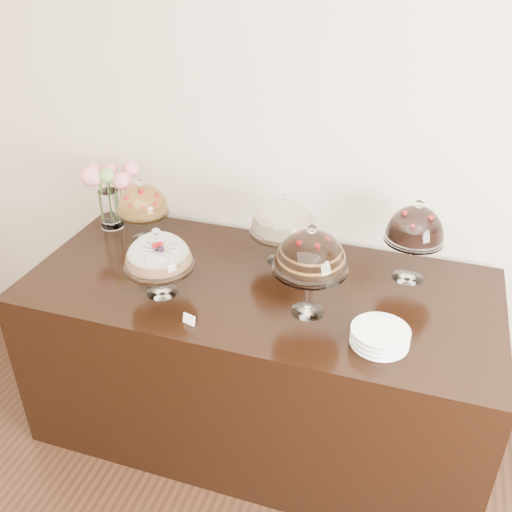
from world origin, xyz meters
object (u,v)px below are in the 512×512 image
(cake_stand_choco_layer, at_px, (311,254))
(cake_stand_fruit_tart, at_px, (142,202))
(cake_stand_cheesecake, at_px, (283,220))
(display_counter, at_px, (259,357))
(cake_stand_dark_choco, at_px, (415,228))
(cake_stand_sugar_sponge, at_px, (158,254))
(plate_stack, at_px, (380,337))
(flower_vase, at_px, (109,186))

(cake_stand_choco_layer, distance_m, cake_stand_fruit_tart, 1.06)
(cake_stand_choco_layer, distance_m, cake_stand_cheesecake, 0.45)
(display_counter, bearing_deg, cake_stand_cheesecake, 80.25)
(cake_stand_dark_choco, bearing_deg, cake_stand_cheesecake, -176.88)
(display_counter, xyz_separation_m, cake_stand_sugar_sponge, (-0.40, -0.20, 0.65))
(cake_stand_choco_layer, distance_m, plate_stack, 0.43)
(cake_stand_fruit_tart, distance_m, plate_stack, 1.42)
(display_counter, xyz_separation_m, cake_stand_cheesecake, (0.04, 0.24, 0.68))
(cake_stand_choco_layer, relative_size, cake_stand_dark_choco, 1.05)
(display_counter, bearing_deg, flower_vase, 162.15)
(display_counter, relative_size, cake_stand_cheesecake, 6.06)
(plate_stack, bearing_deg, cake_stand_sugar_sponge, 176.17)
(plate_stack, bearing_deg, cake_stand_dark_choco, 83.42)
(cake_stand_dark_choco, bearing_deg, flower_vase, 178.91)
(cake_stand_choco_layer, height_order, flower_vase, cake_stand_choco_layer)
(cake_stand_dark_choco, height_order, plate_stack, cake_stand_dark_choco)
(cake_stand_choco_layer, bearing_deg, cake_stand_dark_choco, 46.92)
(cake_stand_cheesecake, bearing_deg, cake_stand_choco_layer, -59.54)
(cake_stand_choco_layer, bearing_deg, cake_stand_sugar_sponge, -174.80)
(cake_stand_sugar_sponge, bearing_deg, plate_stack, -3.83)
(cake_stand_choco_layer, bearing_deg, display_counter, 152.04)
(display_counter, distance_m, cake_stand_fruit_tart, 1.00)
(cake_stand_fruit_tart, bearing_deg, cake_stand_dark_choco, 1.43)
(display_counter, height_order, cake_stand_fruit_tart, cake_stand_fruit_tart)
(flower_vase, bearing_deg, cake_stand_dark_choco, -1.09)
(display_counter, xyz_separation_m, cake_stand_dark_choco, (0.66, 0.27, 0.72))
(cake_stand_dark_choco, relative_size, cake_stand_fruit_tart, 1.19)
(cake_stand_fruit_tart, relative_size, plate_stack, 1.50)
(cake_stand_dark_choco, relative_size, plate_stack, 1.78)
(cake_stand_sugar_sponge, bearing_deg, cake_stand_cheesecake, 44.88)
(cake_stand_cheesecake, distance_m, cake_stand_dark_choco, 0.62)
(cake_stand_sugar_sponge, distance_m, cake_stand_choco_layer, 0.68)
(flower_vase, distance_m, plate_stack, 1.66)
(cake_stand_sugar_sponge, bearing_deg, cake_stand_choco_layer, 5.20)
(cake_stand_choco_layer, relative_size, plate_stack, 1.87)
(cake_stand_dark_choco, height_order, flower_vase, cake_stand_dark_choco)
(cake_stand_sugar_sponge, distance_m, plate_stack, 1.01)
(cake_stand_cheesecake, bearing_deg, display_counter, -99.75)
(display_counter, bearing_deg, cake_stand_dark_choco, 22.73)
(cake_stand_sugar_sponge, xyz_separation_m, plate_stack, (1.00, -0.07, -0.16))
(display_counter, relative_size, plate_stack, 9.65)
(cake_stand_sugar_sponge, bearing_deg, display_counter, 26.61)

